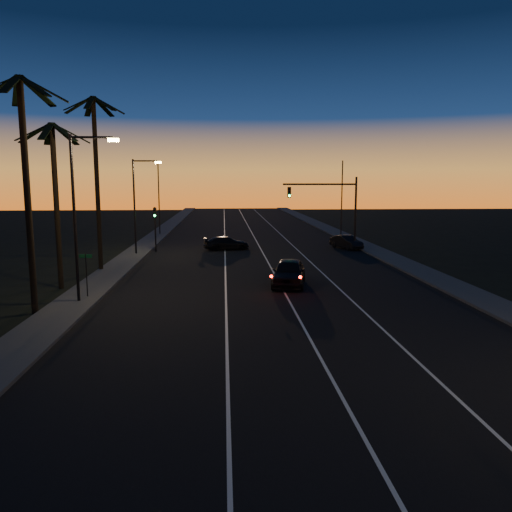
{
  "coord_description": "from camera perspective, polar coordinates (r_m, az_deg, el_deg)",
  "views": [
    {
      "loc": [
        -3.07,
        -7.04,
        6.59
      ],
      "look_at": [
        -1.35,
        19.72,
        2.56
      ],
      "focal_mm": 35.0,
      "sensor_mm": 36.0,
      "label": 1
    }
  ],
  "objects": [
    {
      "name": "road",
      "position": [
        37.75,
        1.04,
        -1.5
      ],
      "size": [
        20.0,
        170.0,
        0.01
      ],
      "primitive_type": "cube",
      "color": "black",
      "rests_on": "ground"
    },
    {
      "name": "sidewalk_left",
      "position": [
        38.48,
        -15.83,
        -1.52
      ],
      "size": [
        2.4,
        170.0,
        0.16
      ],
      "primitive_type": "cube",
      "color": "#3A3A37",
      "rests_on": "ground"
    },
    {
      "name": "sidewalk_right",
      "position": [
        40.22,
        17.15,
        -1.15
      ],
      "size": [
        2.4,
        170.0,
        0.16
      ],
      "primitive_type": "cube",
      "color": "#3A3A37",
      "rests_on": "ground"
    },
    {
      "name": "lane_stripe_left",
      "position": [
        37.62,
        -3.52,
        -1.53
      ],
      "size": [
        0.12,
        160.0,
        0.01
      ],
      "primitive_type": "cube",
      "color": "silver",
      "rests_on": "road"
    },
    {
      "name": "lane_stripe_mid",
      "position": [
        37.79,
        1.79,
        -1.47
      ],
      "size": [
        0.12,
        160.0,
        0.01
      ],
      "primitive_type": "cube",
      "color": "silver",
      "rests_on": "road"
    },
    {
      "name": "lane_stripe_right",
      "position": [
        38.28,
        7.02,
        -1.4
      ],
      "size": [
        0.12,
        160.0,
        0.01
      ],
      "primitive_type": "cube",
      "color": "silver",
      "rests_on": "road"
    },
    {
      "name": "palm_near",
      "position": [
        26.8,
        -24.83,
        8.81
      ],
      "size": [
        4.25,
        4.16,
        11.53
      ],
      "color": "black",
      "rests_on": "ground"
    },
    {
      "name": "palm_mid",
      "position": [
        32.65,
        -21.95,
        7.35
      ],
      "size": [
        4.25,
        4.16,
        10.03
      ],
      "color": "black",
      "rests_on": "ground"
    },
    {
      "name": "palm_far",
      "position": [
        38.16,
        -17.79,
        9.68
      ],
      "size": [
        4.25,
        4.16,
        12.53
      ],
      "color": "black",
      "rests_on": "ground"
    },
    {
      "name": "streetlight_left_near",
      "position": [
        28.12,
        -19.52,
        5.48
      ],
      "size": [
        2.55,
        0.26,
        9.0
      ],
      "color": "black",
      "rests_on": "ground"
    },
    {
      "name": "streetlight_left_far",
      "position": [
        45.7,
        -13.36,
        6.4
      ],
      "size": [
        2.55,
        0.26,
        8.5
      ],
      "color": "black",
      "rests_on": "ground"
    },
    {
      "name": "street_sign",
      "position": [
        29.5,
        -18.83,
        -1.54
      ],
      "size": [
        0.7,
        0.06,
        2.6
      ],
      "color": "black",
      "rests_on": "ground"
    },
    {
      "name": "signal_mast",
      "position": [
        48.16,
        8.6,
        6.3
      ],
      "size": [
        7.1,
        0.41,
        7.0
      ],
      "color": "black",
      "rests_on": "ground"
    },
    {
      "name": "signal_post",
      "position": [
        47.6,
        -11.47,
        3.92
      ],
      "size": [
        0.28,
        0.37,
        4.2
      ],
      "color": "black",
      "rests_on": "ground"
    },
    {
      "name": "far_pole_left",
      "position": [
        62.58,
        -11.04,
        6.48
      ],
      "size": [
        0.14,
        0.14,
        9.0
      ],
      "primitive_type": "cylinder",
      "color": "black",
      "rests_on": "ground"
    },
    {
      "name": "far_pole_right",
      "position": [
        60.73,
        9.77,
        6.46
      ],
      "size": [
        0.14,
        0.14,
        9.0
      ],
      "primitive_type": "cylinder",
      "color": "black",
      "rests_on": "ground"
    },
    {
      "name": "lead_car",
      "position": [
        31.81,
        3.79,
        -1.86
      ],
      "size": [
        2.93,
        5.75,
        1.68
      ],
      "color": "black",
      "rests_on": "road"
    },
    {
      "name": "right_car",
      "position": [
        49.82,
        10.28,
        1.58
      ],
      "size": [
        2.75,
        4.17,
        1.3
      ],
      "color": "black",
      "rests_on": "road"
    },
    {
      "name": "cross_car",
      "position": [
        48.29,
        -3.4,
        1.48
      ],
      "size": [
        4.77,
        2.78,
        1.3
      ],
      "color": "black",
      "rests_on": "road"
    }
  ]
}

